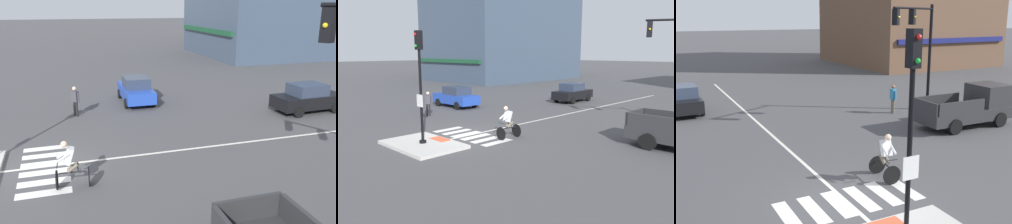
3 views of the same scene
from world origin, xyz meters
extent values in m
plane|color=#474749|center=(0.00, 0.00, 0.00)|extent=(300.00, 300.00, 0.00)
cylinder|color=black|center=(0.00, -2.72, 2.34)|extent=(0.12, 0.12, 4.15)
cube|color=white|center=(0.00, -2.80, 2.14)|extent=(0.44, 0.03, 0.56)
cube|color=black|center=(0.00, -2.72, 4.84)|extent=(0.24, 0.28, 0.84)
sphere|color=red|center=(0.00, -2.88, 5.09)|extent=(0.12, 0.12, 0.12)
sphere|color=green|center=(0.00, -2.88, 4.59)|extent=(0.12, 0.12, 0.12)
cube|color=silver|center=(-2.00, 0.15, 0.00)|extent=(0.44, 1.80, 0.01)
cube|color=silver|center=(-1.20, 0.15, 0.00)|extent=(0.44, 1.80, 0.01)
cube|color=silver|center=(-0.40, 0.15, 0.00)|extent=(0.44, 1.80, 0.01)
cube|color=silver|center=(0.40, 0.15, 0.00)|extent=(0.44, 1.80, 0.01)
cube|color=silver|center=(1.20, 0.15, 0.00)|extent=(0.44, 1.80, 0.01)
cube|color=silver|center=(2.00, 0.15, 0.00)|extent=(0.44, 1.80, 0.01)
cube|color=silver|center=(-0.11, 10.00, 0.00)|extent=(0.14, 28.00, 0.01)
cylinder|color=black|center=(9.88, 8.78, 3.08)|extent=(0.18, 0.18, 6.17)
cylinder|color=black|center=(7.93, 7.84, 5.92)|extent=(3.94, 1.98, 0.11)
cube|color=black|center=(7.74, 7.74, 5.47)|extent=(0.36, 0.38, 0.80)
sphere|color=gold|center=(7.81, 7.59, 5.47)|extent=(0.12, 0.12, 0.12)
cube|color=black|center=(6.18, 6.99, 5.47)|extent=(0.36, 0.38, 0.80)
sphere|color=gold|center=(6.25, 6.83, 5.47)|extent=(0.12, 0.12, 0.12)
cube|color=navy|center=(23.27, 21.42, 3.10)|extent=(13.76, 0.30, 0.50)
cube|color=black|center=(-3.39, 14.50, 0.65)|extent=(1.86, 4.16, 0.70)
cube|color=#2D384C|center=(-3.38, 14.35, 1.32)|extent=(1.55, 1.96, 0.64)
cylinder|color=black|center=(-2.61, 15.80, 0.30)|extent=(0.20, 0.61, 0.60)
cylinder|color=black|center=(-2.51, 13.26, 0.30)|extent=(0.20, 0.61, 0.60)
cube|color=#2D2D30|center=(9.12, 4.91, 0.68)|extent=(5.11, 1.93, 0.60)
cube|color=#2D2D30|center=(10.72, 4.90, 1.53)|extent=(1.71, 1.81, 1.10)
cube|color=#2D384C|center=(11.55, 4.90, 1.61)|extent=(0.09, 1.62, 0.60)
cube|color=#2D2D30|center=(8.11, 5.81, 1.28)|extent=(2.81, 0.14, 0.60)
cube|color=#2D2D30|center=(8.10, 4.03, 1.28)|extent=(2.81, 0.14, 0.60)
cube|color=#2D2D30|center=(6.62, 4.93, 1.28)|extent=(0.11, 1.80, 0.60)
cylinder|color=black|center=(10.71, 5.82, 0.38)|extent=(0.76, 0.24, 0.76)
cylinder|color=black|center=(10.70, 3.99, 0.38)|extent=(0.76, 0.24, 0.76)
cylinder|color=black|center=(7.72, 5.83, 0.38)|extent=(0.76, 0.24, 0.76)
cylinder|color=black|center=(7.71, 4.01, 0.38)|extent=(0.76, 0.24, 0.76)
cylinder|color=black|center=(1.82, 0.58, 0.33)|extent=(0.66, 0.09, 0.66)
cylinder|color=black|center=(1.89, 1.63, 0.33)|extent=(0.66, 0.09, 0.66)
cylinder|color=black|center=(1.86, 1.11, 0.55)|extent=(0.11, 0.89, 0.05)
cylinder|color=black|center=(1.87, 1.29, 0.73)|extent=(0.04, 0.04, 0.30)
cylinder|color=black|center=(1.82, 0.63, 0.85)|extent=(0.44, 0.07, 0.04)
cylinder|color=#6B6051|center=(1.94, 1.12, 0.73)|extent=(0.15, 0.40, 0.33)
cylinder|color=#6B6051|center=(1.78, 1.13, 0.73)|extent=(0.15, 0.40, 0.33)
cube|color=silver|center=(1.85, 1.03, 1.16)|extent=(0.37, 0.40, 0.60)
sphere|color=beige|center=(1.84, 0.91, 1.57)|extent=(0.22, 0.22, 0.22)
cylinder|color=silver|center=(2.00, 0.84, 1.16)|extent=(0.11, 0.46, 0.31)
cylinder|color=silver|center=(1.68, 0.86, 1.16)|extent=(0.11, 0.46, 0.31)
cylinder|color=#6B6051|center=(7.48, 9.01, 0.41)|extent=(0.12, 0.12, 0.82)
cylinder|color=#6B6051|center=(7.48, 8.85, 0.41)|extent=(0.12, 0.12, 0.82)
cube|color=#338CBF|center=(7.48, 8.93, 1.12)|extent=(0.23, 0.36, 0.60)
cylinder|color=#338CBF|center=(7.48, 9.16, 1.07)|extent=(0.09, 0.09, 0.56)
cylinder|color=#338CBF|center=(7.48, 8.70, 1.07)|extent=(0.09, 0.09, 0.56)
sphere|color=#936B4C|center=(7.48, 8.93, 1.56)|extent=(0.22, 0.22, 0.22)
camera|label=1|loc=(13.20, 0.92, 5.92)|focal=38.36mm
camera|label=2|loc=(13.74, -11.03, 4.32)|focal=36.91mm
camera|label=3|loc=(-5.18, -9.56, 5.51)|focal=41.90mm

